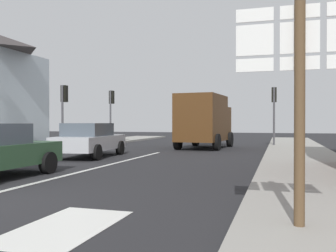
# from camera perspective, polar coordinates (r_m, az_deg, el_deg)

# --- Properties ---
(ground_plane) EXTENTS (80.00, 80.00, 0.00)m
(ground_plane) POSITION_cam_1_polar(r_m,az_deg,el_deg) (16.79, -3.57, -4.58)
(ground_plane) COLOR #232326
(sidewalk_right) EXTENTS (3.05, 44.00, 0.14)m
(sidewalk_right) POSITION_cam_1_polar(r_m,az_deg,el_deg) (13.80, 20.36, -5.43)
(sidewalk_right) COLOR gray
(sidewalk_right) RESTS_ON ground
(lane_centre_stripe) EXTENTS (0.16, 12.00, 0.01)m
(lane_centre_stripe) POSITION_cam_1_polar(r_m,az_deg,el_deg) (13.12, -9.62, -6.00)
(lane_centre_stripe) COLOR silver
(lane_centre_stripe) RESTS_ON ground
(lane_turn_arrow) EXTENTS (1.20, 2.20, 0.01)m
(lane_turn_arrow) POSITION_cam_1_polar(r_m,az_deg,el_deg) (5.73, -15.33, -14.56)
(lane_turn_arrow) COLOR silver
(lane_turn_arrow) RESTS_ON ground
(sedan_far) EXTENTS (2.20, 4.31, 1.47)m
(sedan_far) POSITION_cam_1_polar(r_m,az_deg,el_deg) (16.57, -11.81, -2.03)
(sedan_far) COLOR #B7BABF
(sedan_far) RESTS_ON ground
(delivery_truck) EXTENTS (2.81, 5.15, 3.05)m
(delivery_truck) POSITION_cam_1_polar(r_m,az_deg,el_deg) (21.81, 5.53, 0.93)
(delivery_truck) COLOR #4C2D14
(delivery_truck) RESTS_ON ground
(route_sign_post) EXTENTS (1.66, 0.14, 3.20)m
(route_sign_post) POSITION_cam_1_polar(r_m,az_deg,el_deg) (5.24, 19.37, 6.05)
(route_sign_post) COLOR brown
(route_sign_post) RESTS_ON ground
(traffic_light_far_right) EXTENTS (0.30, 0.49, 3.64)m
(traffic_light_far_right) POSITION_cam_1_polar(r_m,az_deg,el_deg) (23.76, 15.82, 3.41)
(traffic_light_far_right) COLOR #47474C
(traffic_light_far_right) RESTS_ON ground
(traffic_light_far_left) EXTENTS (0.30, 0.49, 3.71)m
(traffic_light_far_left) POSITION_cam_1_polar(r_m,az_deg,el_deg) (26.36, -8.61, 3.24)
(traffic_light_far_left) COLOR #47474C
(traffic_light_far_left) RESTS_ON ground
(traffic_light_near_left) EXTENTS (0.30, 0.49, 3.51)m
(traffic_light_near_left) POSITION_cam_1_polar(r_m,az_deg,el_deg) (21.10, -15.55, 3.51)
(traffic_light_near_left) COLOR #47474C
(traffic_light_near_left) RESTS_ON ground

